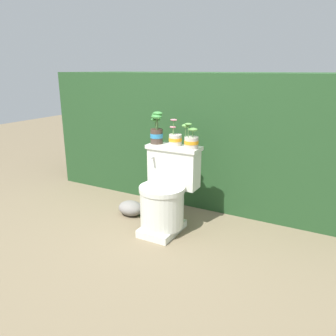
{
  "coord_description": "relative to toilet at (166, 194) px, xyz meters",
  "views": [
    {
      "loc": [
        1.19,
        -2.05,
        1.26
      ],
      "look_at": [
        0.01,
        0.12,
        0.51
      ],
      "focal_mm": 35.0,
      "sensor_mm": 36.0,
      "label": 1
    }
  ],
  "objects": [
    {
      "name": "potted_plant_midleft",
      "position": [
        0.0,
        0.15,
        0.43
      ],
      "size": [
        0.1,
        0.1,
        0.21
      ],
      "color": "beige",
      "rests_on": "toilet"
    },
    {
      "name": "toilet",
      "position": [
        0.0,
        0.0,
        0.0
      ],
      "size": [
        0.44,
        0.47,
        0.67
      ],
      "color": "silver",
      "rests_on": "ground"
    },
    {
      "name": "hedge_backdrop",
      "position": [
        -0.01,
        1.0,
        0.31
      ],
      "size": [
        3.18,
        1.0,
        1.23
      ],
      "color": "#234723",
      "rests_on": "ground"
    },
    {
      "name": "potted_plant_middle",
      "position": [
        0.16,
        0.11,
        0.44
      ],
      "size": [
        0.13,
        0.11,
        0.2
      ],
      "color": "beige",
      "rests_on": "toilet"
    },
    {
      "name": "garden_stone",
      "position": [
        -0.41,
        0.08,
        -0.24
      ],
      "size": [
        0.23,
        0.19,
        0.13
      ],
      "color": "gray",
      "rests_on": "ground"
    },
    {
      "name": "potted_plant_left",
      "position": [
        -0.16,
        0.14,
        0.48
      ],
      "size": [
        0.12,
        0.11,
        0.26
      ],
      "color": "#47382D",
      "rests_on": "toilet"
    },
    {
      "name": "ground_plane",
      "position": [
        -0.01,
        -0.09,
        -0.3
      ],
      "size": [
        12.0,
        12.0,
        0.0
      ],
      "primitive_type": "plane",
      "color": "#75664C"
    }
  ]
}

